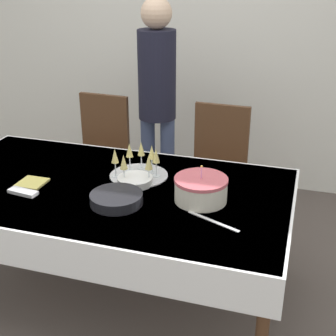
{
  "coord_description": "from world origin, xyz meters",
  "views": [
    {
      "loc": [
        1.04,
        -2.17,
        1.91
      ],
      "look_at": [
        0.34,
        0.09,
        0.86
      ],
      "focal_mm": 50.0,
      "sensor_mm": 36.0,
      "label": 1
    }
  ],
  "objects_px": {
    "plate_stack_main": "(116,199)",
    "plate_stack_dessert": "(135,180)",
    "champagne_tray": "(138,163)",
    "person_standing": "(157,91)",
    "birthday_cake": "(201,189)",
    "dining_chair_far_right": "(217,167)",
    "dining_chair_far_left": "(100,153)"
  },
  "relations": [
    {
      "from": "dining_chair_far_left",
      "to": "plate_stack_main",
      "type": "distance_m",
      "value": 1.23
    },
    {
      "from": "plate_stack_main",
      "to": "person_standing",
      "type": "distance_m",
      "value": 1.26
    },
    {
      "from": "birthday_cake",
      "to": "dining_chair_far_right",
      "type": "bearing_deg",
      "value": 95.7
    },
    {
      "from": "plate_stack_dessert",
      "to": "champagne_tray",
      "type": "bearing_deg",
      "value": 99.29
    },
    {
      "from": "birthday_cake",
      "to": "plate_stack_main",
      "type": "distance_m",
      "value": 0.45
    },
    {
      "from": "dining_chair_far_left",
      "to": "birthday_cake",
      "type": "height_order",
      "value": "dining_chair_far_left"
    },
    {
      "from": "champagne_tray",
      "to": "plate_stack_main",
      "type": "height_order",
      "value": "champagne_tray"
    },
    {
      "from": "champagne_tray",
      "to": "person_standing",
      "type": "distance_m",
      "value": 0.91
    },
    {
      "from": "dining_chair_far_left",
      "to": "plate_stack_dessert",
      "type": "bearing_deg",
      "value": -53.12
    },
    {
      "from": "plate_stack_dessert",
      "to": "person_standing",
      "type": "relative_size",
      "value": 0.12
    },
    {
      "from": "champagne_tray",
      "to": "person_standing",
      "type": "bearing_deg",
      "value": 101.1
    },
    {
      "from": "plate_stack_main",
      "to": "plate_stack_dessert",
      "type": "distance_m",
      "value": 0.25
    },
    {
      "from": "birthday_cake",
      "to": "plate_stack_dessert",
      "type": "relative_size",
      "value": 1.41
    },
    {
      "from": "champagne_tray",
      "to": "plate_stack_dessert",
      "type": "bearing_deg",
      "value": -80.71
    },
    {
      "from": "person_standing",
      "to": "dining_chair_far_left",
      "type": "bearing_deg",
      "value": -158.23
    },
    {
      "from": "person_standing",
      "to": "plate_stack_dessert",
      "type": "bearing_deg",
      "value": -79.09
    },
    {
      "from": "dining_chair_far_left",
      "to": "person_standing",
      "type": "bearing_deg",
      "value": 21.77
    },
    {
      "from": "dining_chair_far_right",
      "to": "person_standing",
      "type": "xyz_separation_m",
      "value": [
        -0.5,
        0.17,
        0.48
      ]
    },
    {
      "from": "birthday_cake",
      "to": "person_standing",
      "type": "distance_m",
      "value": 1.24
    },
    {
      "from": "birthday_cake",
      "to": "plate_stack_main",
      "type": "relative_size",
      "value": 1.02
    },
    {
      "from": "dining_chair_far_right",
      "to": "champagne_tray",
      "type": "relative_size",
      "value": 2.82
    },
    {
      "from": "dining_chair_far_right",
      "to": "champagne_tray",
      "type": "xyz_separation_m",
      "value": [
        -0.33,
        -0.7,
        0.28
      ]
    },
    {
      "from": "plate_stack_dessert",
      "to": "dining_chair_far_right",
      "type": "bearing_deg",
      "value": 68.55
    },
    {
      "from": "dining_chair_far_right",
      "to": "champagne_tray",
      "type": "bearing_deg",
      "value": -115.42
    },
    {
      "from": "birthday_cake",
      "to": "plate_stack_main",
      "type": "height_order",
      "value": "birthday_cake"
    },
    {
      "from": "dining_chair_far_right",
      "to": "dining_chair_far_left",
      "type": "bearing_deg",
      "value": -180.0
    },
    {
      "from": "person_standing",
      "to": "champagne_tray",
      "type": "bearing_deg",
      "value": -78.9
    },
    {
      "from": "plate_stack_main",
      "to": "dining_chair_far_right",
      "type": "bearing_deg",
      "value": 72.88
    },
    {
      "from": "birthday_cake",
      "to": "person_standing",
      "type": "bearing_deg",
      "value": 119.23
    },
    {
      "from": "dining_chair_far_left",
      "to": "birthday_cake",
      "type": "xyz_separation_m",
      "value": [
        1.01,
        -0.89,
        0.26
      ]
    },
    {
      "from": "person_standing",
      "to": "birthday_cake",
      "type": "bearing_deg",
      "value": -60.77
    },
    {
      "from": "dining_chair_far_right",
      "to": "plate_stack_dessert",
      "type": "relative_size",
      "value": 4.85
    }
  ]
}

